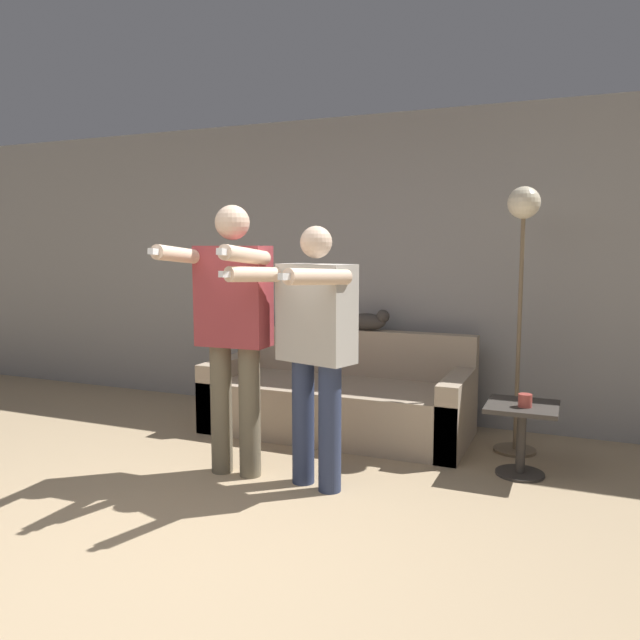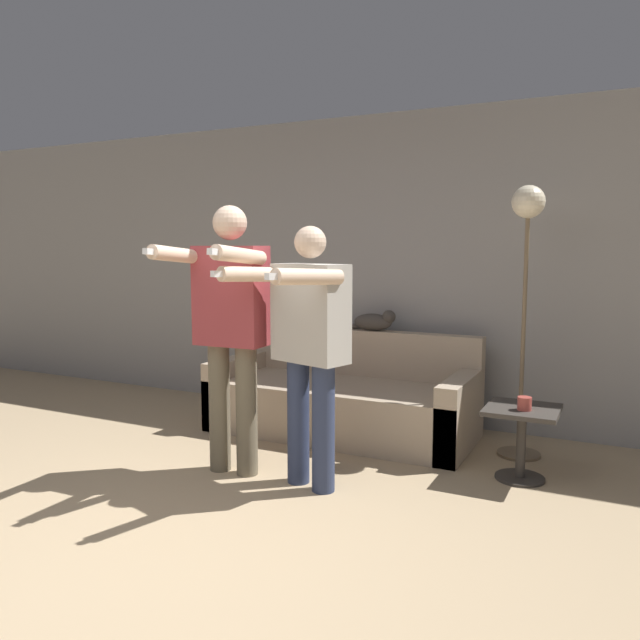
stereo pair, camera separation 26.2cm
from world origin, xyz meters
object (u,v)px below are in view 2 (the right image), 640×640
person_left (230,319)px  person_right (308,338)px  side_table (522,428)px  cup (524,404)px  cat (375,321)px  couch (343,401)px  floor_lamp (527,248)px

person_left → person_right: (0.57, -0.00, -0.09)m
side_table → cup: bearing=-71.9°
cup → person_right: bearing=-150.7°
cat → cup: (1.32, -0.82, -0.36)m
person_right → cup: size_ratio=18.55×
cat → side_table: (1.30, -0.76, -0.53)m
couch → person_left: bearing=-103.9°
floor_lamp → side_table: floor_lamp is taller
side_table → cup: (0.02, -0.06, 0.17)m
person_right → floor_lamp: size_ratio=0.85×
floor_lamp → side_table: (0.08, -0.48, -1.14)m
cat → person_right: bearing=-84.4°
cat → floor_lamp: floor_lamp is taller
couch → floor_lamp: 1.83m
person_right → side_table: (1.16, 0.72, -0.60)m
couch → person_right: 1.37m
floor_lamp → cup: bearing=-79.6°
couch → person_left: size_ratio=1.19×
person_left → cat: 1.55m
side_table → floor_lamp: bearing=99.4°
cup → couch: bearing=161.5°
couch → cup: size_ratio=23.90×
side_table → cup: cup is taller
person_right → side_table: bearing=48.4°
couch → floor_lamp: bearing=2.0°
floor_lamp → cup: size_ratio=21.94×
couch → cup: couch is taller
couch → cup: (1.46, -0.49, 0.25)m
cat → side_table: 1.60m
person_right → side_table: 1.49m
couch → cat: size_ratio=4.53×
cat → floor_lamp: (1.23, -0.28, 0.61)m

